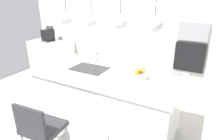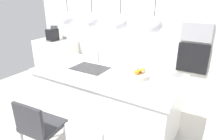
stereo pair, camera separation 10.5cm
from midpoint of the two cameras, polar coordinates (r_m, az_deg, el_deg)
The scene contains 15 objects.
floor at distance 3.35m, azimuth -0.60°, elevation -15.97°, with size 6.60×6.60×0.00m, color #BCB7AD.
back_wall at distance 4.23m, azimuth 11.22°, elevation 11.00°, with size 6.00×0.10×2.60m, color silver.
kitchen_island at distance 3.08m, azimuth -0.63°, elevation -8.82°, with size 2.17×1.04×0.96m.
sink_basin at distance 3.03m, azimuth -5.50°, elevation 0.44°, with size 0.56×0.40×0.02m, color #2D2D30.
faucet at distance 3.14m, azimuth -3.32°, elevation 4.15°, with size 0.02×0.17×0.22m.
fruit_bowl at distance 2.68m, azimuth 8.96°, elevation -1.46°, with size 0.28×0.28×0.15m.
side_counter at distance 5.43m, azimuth -15.49°, elevation 3.63°, with size 1.10×0.60×0.90m, color white.
coffee_machine at distance 5.32m, azimuth -16.54°, elevation 9.98°, with size 0.20×0.35×0.38m.
microwave at distance 3.93m, azimuth 24.33°, elevation 10.09°, with size 0.54×0.08×0.34m, color #9E9EA3.
oven at distance 4.04m, azimuth 23.27°, elevation 3.16°, with size 0.56×0.08×0.56m, color black.
chair_near at distance 2.69m, azimuth -19.60°, elevation -15.09°, with size 0.50×0.47×0.85m.
pendant_light_left at distance 3.09m, azimuth -11.84°, elevation 14.71°, with size 0.20×0.20×0.80m.
pendant_light_center_left at distance 2.81m, azimuth -4.78°, elevation 14.45°, with size 0.20×0.20×0.80m.
pendant_light_center_right at distance 2.58m, azimuth 3.65°, elevation 13.87°, with size 0.20×0.20×0.80m.
pendant_light_right at distance 2.41m, azimuth 13.42°, elevation 12.82°, with size 0.20×0.20×0.80m.
Camera 2 is at (1.43, -2.25, 2.03)m, focal length 31.14 mm.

